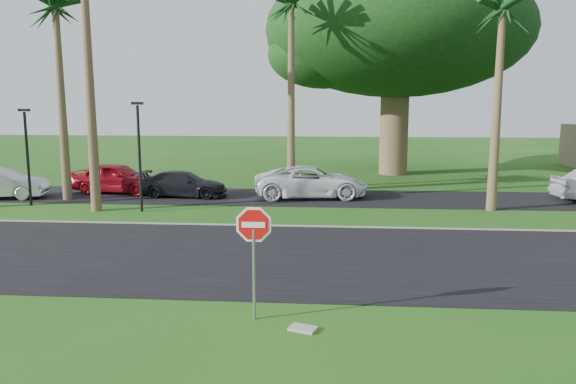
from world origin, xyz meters
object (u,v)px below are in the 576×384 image
(car_dark, at_px, (184,184))
(car_minivan, at_px, (311,182))
(stop_sign_near, at_px, (254,240))
(car_silver, at_px, (0,184))
(car_red, at_px, (117,178))

(car_dark, distance_m, car_minivan, 6.27)
(stop_sign_near, xyz_separation_m, car_silver, (-14.34, 13.98, -1.06))
(car_silver, bearing_deg, car_minivan, -95.01)
(car_silver, height_order, car_red, car_red)
(stop_sign_near, distance_m, car_dark, 16.33)
(stop_sign_near, bearing_deg, car_minivan, 87.82)
(car_silver, height_order, car_dark, car_silver)
(stop_sign_near, relative_size, car_red, 0.57)
(car_red, distance_m, car_minivan, 9.97)
(car_silver, distance_m, car_red, 5.39)
(car_red, distance_m, car_dark, 3.77)
(car_minivan, bearing_deg, stop_sign_near, 170.43)
(stop_sign_near, height_order, car_silver, stop_sign_near)
(car_minivan, bearing_deg, car_dark, 84.66)
(car_red, height_order, car_minivan, car_red)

